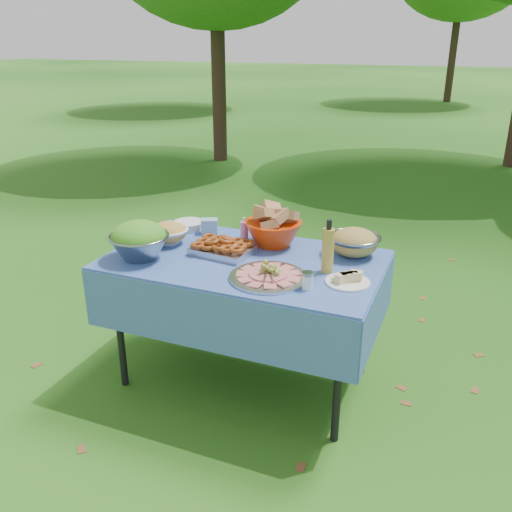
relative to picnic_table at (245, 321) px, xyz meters
The scene contains 14 objects.
ground 0.38m from the picnic_table, ahead, with size 80.00×80.00×0.00m, color #09360A.
picnic_table is the anchor object (origin of this frame).
salad_bowl 0.74m from the picnic_table, 158.33° to the right, with size 0.32×0.32×0.21m, color gray, non-canonical shape.
pasta_bowl_white 0.67m from the picnic_table, behind, with size 0.23×0.23×0.13m, color white, non-canonical shape.
plate_stack 0.73m from the picnic_table, 147.82° to the left, with size 0.19×0.19×0.05m, color white.
wipes_box 0.63m from the picnic_table, 140.42° to the left, with size 0.10×0.07×0.09m, color #86B1CE.
sanitizer_bottle 0.54m from the picnic_table, 113.37° to the left, with size 0.05×0.05×0.14m, color pink.
bread_bowl 0.56m from the picnic_table, 74.71° to the left, with size 0.32×0.32×0.22m, color red, non-canonical shape.
pasta_bowl_steel 0.75m from the picnic_table, 27.76° to the left, with size 0.28×0.28×0.15m, color gray, non-canonical shape.
fried_tray 0.44m from the picnic_table, behind, with size 0.32×0.22×0.07m, color #B7B7BB.
charcuterie_platter 0.51m from the picnic_table, 42.20° to the right, with size 0.39×0.39×0.09m, color silver.
oil_bottle 0.69m from the picnic_table, ahead, with size 0.06×0.06×0.28m, color #B09537.
cheese_plate 0.72m from the picnic_table, ahead, with size 0.22×0.22×0.06m, color white.
shaker 0.65m from the picnic_table, 29.06° to the right, with size 0.05×0.05×0.09m, color white.
Camera 1 is at (1.07, -2.47, 1.86)m, focal length 38.00 mm.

